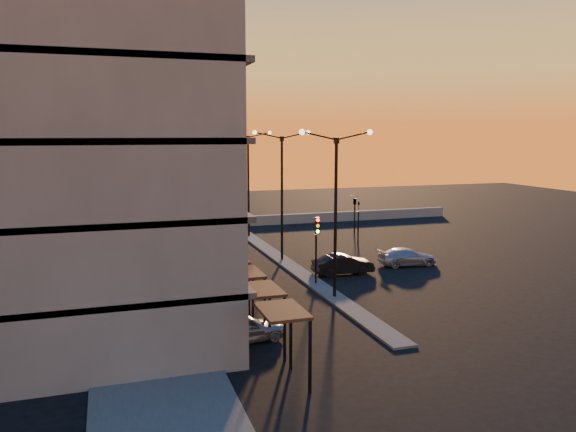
# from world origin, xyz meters

# --- Properties ---
(ground) EXTENTS (120.00, 120.00, 0.00)m
(ground) POSITION_xyz_m (0.00, 0.00, 0.00)
(ground) COLOR black
(ground) RESTS_ON ground
(sidewalk_west) EXTENTS (5.00, 40.00, 0.12)m
(sidewalk_west) POSITION_xyz_m (-10.50, 4.00, 0.06)
(sidewalk_west) COLOR #4F4F4C
(sidewalk_west) RESTS_ON ground
(median) EXTENTS (1.20, 36.00, 0.12)m
(median) POSITION_xyz_m (0.00, 10.00, 0.06)
(median) COLOR #4F4F4C
(median) RESTS_ON ground
(parapet) EXTENTS (44.00, 0.50, 1.00)m
(parapet) POSITION_xyz_m (2.00, 26.00, 0.50)
(parapet) COLOR gray
(parapet) RESTS_ON ground
(building) EXTENTS (14.35, 17.08, 25.00)m
(building) POSITION_xyz_m (-14.00, 0.03, 11.91)
(building) COLOR slate
(building) RESTS_ON ground
(streetlamp_near) EXTENTS (4.32, 0.32, 9.51)m
(streetlamp_near) POSITION_xyz_m (0.00, 0.00, 5.59)
(streetlamp_near) COLOR black
(streetlamp_near) RESTS_ON ground
(streetlamp_mid) EXTENTS (4.32, 0.32, 9.51)m
(streetlamp_mid) POSITION_xyz_m (0.00, 10.00, 5.59)
(streetlamp_mid) COLOR black
(streetlamp_mid) RESTS_ON ground
(streetlamp_far) EXTENTS (4.32, 0.32, 9.51)m
(streetlamp_far) POSITION_xyz_m (0.00, 20.00, 5.59)
(streetlamp_far) COLOR black
(streetlamp_far) RESTS_ON ground
(traffic_light_main) EXTENTS (0.28, 0.44, 4.25)m
(traffic_light_main) POSITION_xyz_m (0.00, 2.87, 2.89)
(traffic_light_main) COLOR black
(traffic_light_main) RESTS_ON ground
(signal_east_a) EXTENTS (0.13, 0.16, 3.60)m
(signal_east_a) POSITION_xyz_m (8.00, 14.00, 1.93)
(signal_east_a) COLOR black
(signal_east_a) RESTS_ON ground
(signal_east_b) EXTENTS (0.42, 1.99, 3.60)m
(signal_east_b) POSITION_xyz_m (9.50, 18.00, 3.10)
(signal_east_b) COLOR black
(signal_east_b) RESTS_ON ground
(car_hatchback) EXTENTS (3.95, 2.02, 1.29)m
(car_hatchback) POSITION_xyz_m (-6.50, -4.97, 0.64)
(car_hatchback) COLOR gray
(car_hatchback) RESTS_ON ground
(car_sedan) EXTENTS (4.09, 1.43, 1.35)m
(car_sedan) POSITION_xyz_m (2.67, 4.93, 0.67)
(car_sedan) COLOR black
(car_sedan) RESTS_ON ground
(car_wagon) EXTENTS (4.38, 2.16, 1.23)m
(car_wagon) POSITION_xyz_m (8.00, 5.84, 0.61)
(car_wagon) COLOR #ACADB4
(car_wagon) RESTS_ON ground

